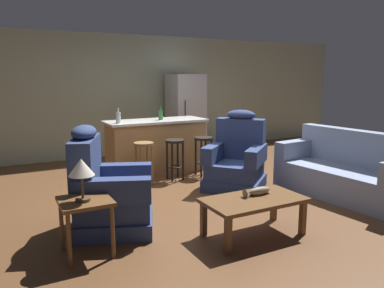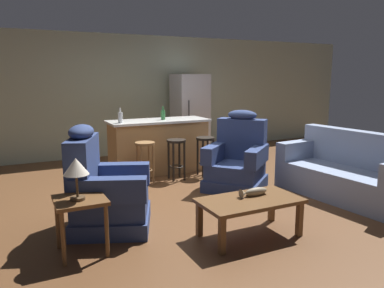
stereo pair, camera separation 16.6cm
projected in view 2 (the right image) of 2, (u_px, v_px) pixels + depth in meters
name	position (u px, v px, depth m)	size (l,w,h in m)	color
ground_plane	(192.00, 191.00, 5.67)	(12.00, 12.00, 0.00)	brown
back_wall	(129.00, 96.00, 8.19)	(12.00, 0.05, 2.60)	#9EA88E
coffee_table	(250.00, 204.00, 4.03)	(1.10, 0.60, 0.42)	brown
fish_figurine	(254.00, 192.00, 4.12)	(0.34, 0.10, 0.10)	#4C3823
couch	(347.00, 174.00, 5.36)	(1.02, 1.97, 0.94)	#8493B2
recliner_near_lamp	(104.00, 192.00, 4.24)	(1.10, 1.10, 1.20)	navy
recliner_near_island	(237.00, 161.00, 5.80)	(1.18, 1.18, 1.20)	navy
end_table	(80.00, 208.00, 3.63)	(0.48, 0.48, 0.56)	brown
table_lamp	(76.00, 168.00, 3.51)	(0.24, 0.24, 0.41)	#4C3823
kitchen_island	(159.00, 146.00, 6.77)	(1.80, 0.70, 0.95)	#AD7F4C
bar_stool_left	(145.00, 155.00, 6.01)	(0.32, 0.32, 0.68)	olive
bar_stool_middle	(176.00, 152.00, 6.25)	(0.32, 0.32, 0.68)	black
bar_stool_right	(205.00, 149.00, 6.49)	(0.32, 0.32, 0.68)	black
refrigerator	(190.00, 114.00, 8.29)	(0.70, 0.69, 1.76)	#B7B7BC
bottle_tall_green	(120.00, 117.00, 6.22)	(0.08, 0.08, 0.25)	silver
bottle_short_amber	(163.00, 115.00, 6.69)	(0.08, 0.08, 0.24)	#2D6B38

